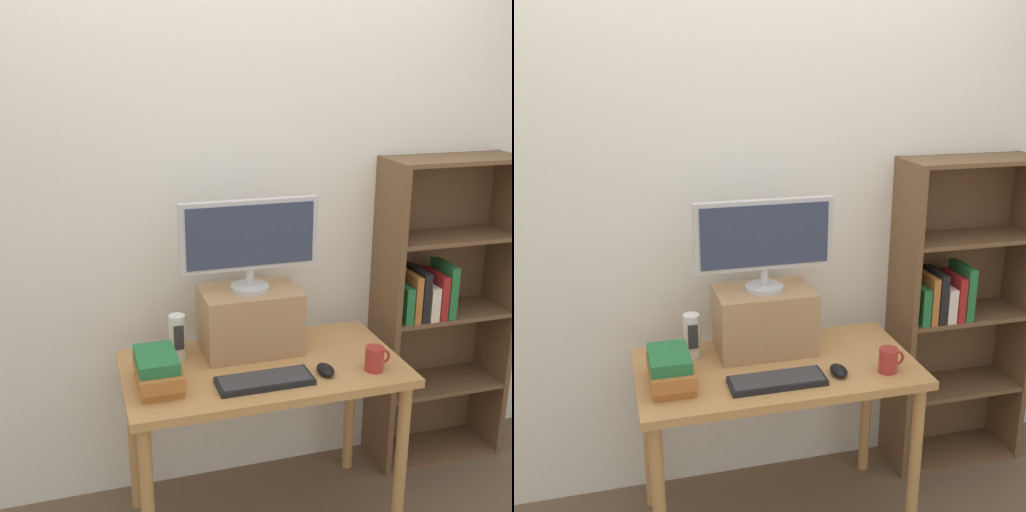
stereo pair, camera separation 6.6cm
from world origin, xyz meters
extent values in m
cube|color=silver|center=(0.00, 0.44, 1.30)|extent=(7.00, 0.08, 2.60)
cube|color=#B7844C|center=(0.00, 0.00, 0.74)|extent=(1.14, 0.60, 0.04)
cylinder|color=#B7844C|center=(-0.52, -0.25, 0.36)|extent=(0.05, 0.05, 0.72)
cylinder|color=#B7844C|center=(0.52, -0.25, 0.36)|extent=(0.05, 0.05, 0.72)
cylinder|color=#B7844C|center=(-0.52, 0.25, 0.36)|extent=(0.05, 0.05, 0.72)
cylinder|color=#B7844C|center=(0.52, 0.25, 0.36)|extent=(0.05, 0.05, 0.72)
cube|color=brown|center=(0.68, 0.26, 0.76)|extent=(0.03, 0.28, 1.53)
cube|color=brown|center=(1.31, 0.26, 0.76)|extent=(0.03, 0.28, 1.53)
cube|color=brown|center=(0.99, 0.39, 0.76)|extent=(0.66, 0.01, 1.53)
cube|color=brown|center=(0.99, 0.26, 0.01)|extent=(0.60, 0.27, 0.02)
cube|color=brown|center=(0.99, 0.26, 0.39)|extent=(0.60, 0.27, 0.02)
cube|color=brown|center=(0.99, 0.26, 0.77)|extent=(0.60, 0.27, 0.02)
cube|color=brown|center=(0.99, 0.26, 1.16)|extent=(0.60, 0.27, 0.02)
cube|color=brown|center=(0.99, 0.26, 1.52)|extent=(0.60, 0.27, 0.02)
cube|color=#236B38|center=(0.74, 0.23, 0.87)|extent=(0.04, 0.20, 0.17)
cube|color=#AD662D|center=(0.79, 0.23, 0.90)|extent=(0.03, 0.20, 0.22)
cube|color=black|center=(0.83, 0.23, 0.90)|extent=(0.04, 0.20, 0.24)
cube|color=silver|center=(0.87, 0.23, 0.87)|extent=(0.05, 0.20, 0.16)
cube|color=maroon|center=(0.92, 0.23, 0.89)|extent=(0.04, 0.20, 0.21)
cube|color=#236B38|center=(0.97, 0.23, 0.91)|extent=(0.04, 0.20, 0.25)
cube|color=#A87F56|center=(-0.01, 0.15, 0.90)|extent=(0.41, 0.26, 0.27)
cylinder|color=#B7B7BA|center=(-0.01, 0.15, 1.04)|extent=(0.16, 0.16, 0.02)
cylinder|color=#B7B7BA|center=(-0.01, 0.15, 1.09)|extent=(0.03, 0.03, 0.07)
cube|color=#B7B7BA|center=(-0.01, 0.15, 1.27)|extent=(0.58, 0.04, 0.29)
cube|color=#2D3851|center=(-0.01, 0.13, 1.27)|extent=(0.53, 0.00, 0.25)
cube|color=black|center=(-0.04, -0.15, 0.77)|extent=(0.37, 0.14, 0.02)
cube|color=#333335|center=(-0.04, -0.15, 0.78)|extent=(0.35, 0.12, 0.00)
ellipsoid|color=black|center=(0.21, -0.15, 0.78)|extent=(0.06, 0.10, 0.04)
cube|color=#AD662D|center=(-0.43, -0.06, 0.78)|extent=(0.16, 0.23, 0.03)
cube|color=#AD662D|center=(-0.43, -0.06, 0.82)|extent=(0.17, 0.26, 0.06)
cube|color=#236B38|center=(-0.44, -0.05, 0.87)|extent=(0.15, 0.22, 0.05)
cylinder|color=#9E2D28|center=(0.41, -0.17, 0.81)|extent=(0.08, 0.08, 0.10)
torus|color=#9E2D28|center=(0.45, -0.17, 0.82)|extent=(0.06, 0.01, 0.06)
cylinder|color=silver|center=(-0.32, 0.17, 0.85)|extent=(0.07, 0.07, 0.19)
cube|color=#2D2D30|center=(-0.32, 0.13, 0.86)|extent=(0.04, 0.00, 0.11)
camera|label=1|loc=(-0.70, -2.26, 1.97)|focal=45.00mm
camera|label=2|loc=(-0.63, -2.28, 1.97)|focal=45.00mm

